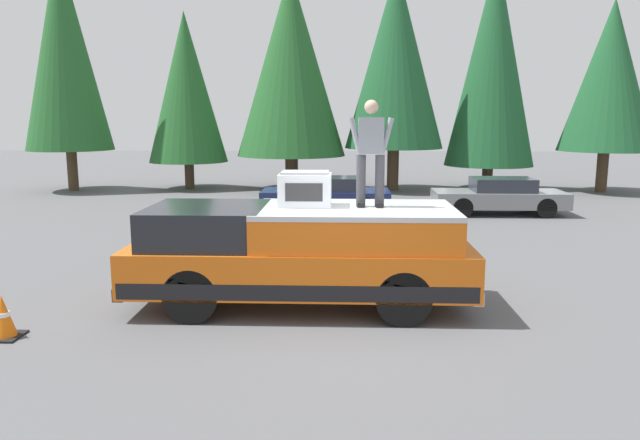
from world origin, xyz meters
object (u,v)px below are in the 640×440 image
Objects in this scene: parked_car_navy at (326,195)px; person_on_truck_bed at (371,150)px; traffic_cone at (3,318)px; compressor_unit at (305,189)px; parked_car_grey at (499,196)px; pickup_truck at (301,254)px.

person_on_truck_bed is at bearing -174.21° from parked_car_navy.
parked_car_navy is 6.61× the size of traffic_cone.
compressor_unit is at bearing -67.38° from traffic_cone.
traffic_cone is at bearing 138.85° from parked_car_grey.
person_on_truck_bed is at bearing -93.06° from compressor_unit.
person_on_truck_bed is (0.07, -1.12, 1.68)m from pickup_truck.
compressor_unit is 0.50× the size of person_on_truck_bed.
person_on_truck_bed is at bearing -72.15° from traffic_cone.
traffic_cone is at bearing 111.39° from pickup_truck.
parked_car_navy is (0.05, 5.53, 0.00)m from parked_car_grey.
parked_car_grey is 5.53m from parked_car_navy.
parked_car_grey is 14.84m from traffic_cone.
pickup_truck is 3.28× the size of person_on_truck_bed.
parked_car_grey is (9.44, -5.61, -1.35)m from compressor_unit.
traffic_cone is (-11.22, 4.24, -0.29)m from parked_car_navy.
parked_car_grey is at bearing -41.15° from traffic_cone.
parked_car_grey is at bearing -30.70° from compressor_unit.
compressor_unit is 11.06m from parked_car_grey.
person_on_truck_bed is 5.92m from traffic_cone.
pickup_truck is at bearing 149.34° from parked_car_grey.
pickup_truck reaches higher than parked_car_navy.
compressor_unit is (0.13, -0.07, 1.05)m from pickup_truck.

